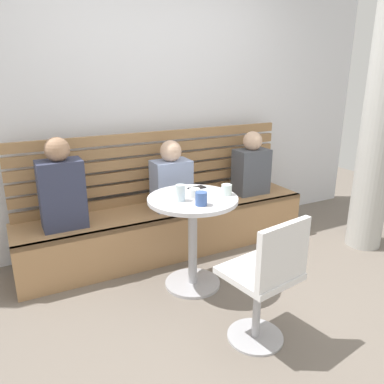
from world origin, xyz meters
name	(u,v)px	position (x,y,z in m)	size (l,w,h in m)	color
ground	(241,321)	(0.00, 0.00, 0.00)	(8.00, 8.00, 0.00)	#70665B
back_wall	(148,92)	(0.00, 1.64, 1.45)	(5.20, 0.10, 2.90)	silver
concrete_pillar	(384,99)	(1.75, 0.45, 1.40)	(0.32, 0.32, 2.80)	#B2B2AD
booth_bench	(169,229)	(0.00, 1.20, 0.22)	(2.70, 0.52, 0.44)	#A87C51
booth_backrest	(158,166)	(0.00, 1.44, 0.78)	(2.65, 0.04, 0.67)	#9A7249
cafe_table	(193,225)	(-0.08, 0.57, 0.52)	(0.68, 0.68, 0.74)	#ADADB2
white_chair	(267,278)	(-0.01, -0.24, 0.46)	(0.46, 0.46, 0.85)	#ADADB2
person_adult	(61,188)	(-0.93, 1.17, 0.77)	(0.34, 0.22, 0.73)	#333851
person_child_left	(251,167)	(0.91, 1.20, 0.72)	(0.34, 0.22, 0.63)	#4C515B
person_child_middle	(171,179)	(0.02, 1.18, 0.71)	(0.34, 0.22, 0.62)	#8C9EC6
cup_glass_short	(227,190)	(0.18, 0.51, 0.78)	(0.08, 0.08, 0.08)	silver
cup_ceramic_white	(195,193)	(-0.07, 0.56, 0.78)	(0.08, 0.08, 0.07)	white
cup_glass_tall	(180,193)	(-0.20, 0.54, 0.80)	(0.07, 0.07, 0.12)	silver
cup_mug_blue	(201,199)	(-0.11, 0.39, 0.79)	(0.08, 0.08, 0.10)	#3D5B9E
phone_on_table	(197,188)	(0.05, 0.76, 0.74)	(0.07, 0.14, 0.01)	black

